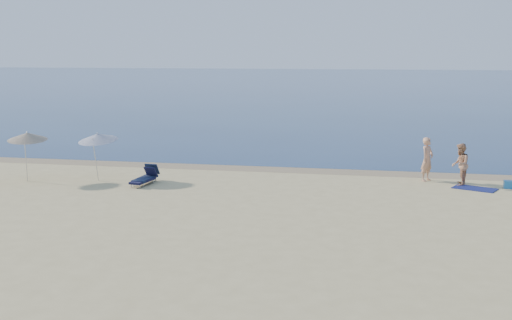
% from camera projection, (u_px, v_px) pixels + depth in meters
% --- Properties ---
extents(sea, '(240.00, 160.00, 0.01)m').
position_uv_depth(sea, '(377.00, 83.00, 106.94)').
color(sea, '#0C244A').
rests_on(sea, ground).
extents(wet_sand_strip, '(240.00, 1.60, 0.00)m').
position_uv_depth(wet_sand_strip, '(356.00, 172.00, 29.01)').
color(wet_sand_strip, '#847254').
rests_on(wet_sand_strip, ground).
extents(person_left, '(0.74, 0.81, 1.85)m').
position_uv_depth(person_left, '(427.00, 159.00, 26.95)').
color(person_left, tan).
rests_on(person_left, ground).
extents(person_right, '(0.78, 0.93, 1.73)m').
position_uv_depth(person_right, '(460.00, 164.00, 26.07)').
color(person_right, '#AC7A5A').
rests_on(person_right, ground).
extents(beach_towel, '(1.86, 1.49, 0.03)m').
position_uv_depth(beach_towel, '(475.00, 188.00, 25.53)').
color(beach_towel, '#0F154C').
rests_on(beach_towel, ground).
extents(blue_cooler, '(0.44, 0.32, 0.31)m').
position_uv_depth(blue_cooler, '(510.00, 184.00, 25.60)').
color(blue_cooler, '#2273B8').
rests_on(blue_cooler, ground).
extents(umbrella_near, '(1.96, 1.98, 2.16)m').
position_uv_depth(umbrella_near, '(98.00, 137.00, 26.93)').
color(umbrella_near, silver).
rests_on(umbrella_near, ground).
extents(umbrella_far, '(2.13, 2.15, 2.18)m').
position_uv_depth(umbrella_far, '(27.00, 136.00, 26.82)').
color(umbrella_far, silver).
rests_on(umbrella_far, ground).
extents(lounger_left, '(0.74, 1.57, 0.67)m').
position_uv_depth(lounger_left, '(144.00, 179.00, 26.24)').
color(lounger_left, black).
rests_on(lounger_left, ground).
extents(lounger_right, '(0.66, 1.70, 0.74)m').
position_uv_depth(lounger_right, '(146.00, 177.00, 26.56)').
color(lounger_right, '#151F3A').
rests_on(lounger_right, ground).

